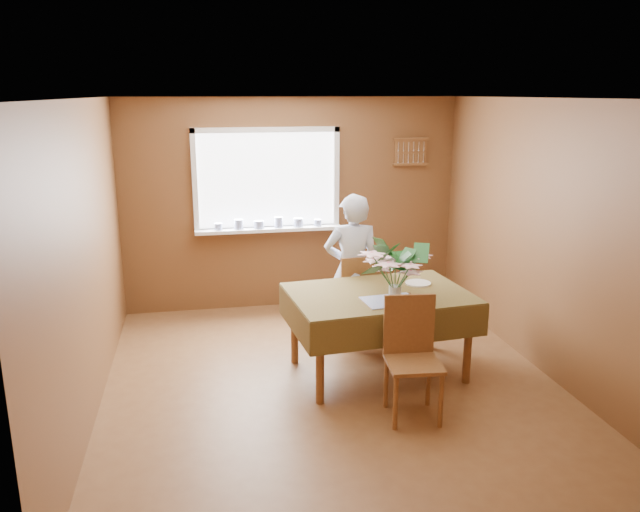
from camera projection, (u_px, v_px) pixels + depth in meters
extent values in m
plane|color=brown|center=(332.00, 384.00, 5.62)|extent=(4.50, 4.50, 0.00)
plane|color=white|center=(333.00, 98.00, 4.99)|extent=(4.50, 4.50, 0.00)
plane|color=brown|center=(292.00, 204.00, 7.44)|extent=(4.00, 0.00, 4.00)
plane|color=brown|center=(427.00, 355.00, 3.17)|extent=(4.00, 0.00, 4.00)
plane|color=brown|center=(86.00, 261.00, 4.93)|extent=(0.00, 4.50, 4.50)
plane|color=brown|center=(546.00, 239.00, 5.68)|extent=(0.00, 4.50, 4.50)
cube|color=white|center=(267.00, 180.00, 7.29)|extent=(1.60, 0.01, 1.10)
cube|color=white|center=(266.00, 130.00, 7.13)|extent=(1.72, 0.06, 0.06)
cube|color=white|center=(268.00, 229.00, 7.43)|extent=(1.72, 0.06, 0.06)
cube|color=white|center=(195.00, 182.00, 7.12)|extent=(0.06, 0.06, 1.22)
cube|color=white|center=(336.00, 178.00, 7.44)|extent=(0.06, 0.06, 1.22)
cube|color=white|center=(269.00, 229.00, 7.36)|extent=(1.72, 0.20, 0.04)
cylinder|color=white|center=(218.00, 227.00, 7.21)|extent=(0.09, 0.09, 0.08)
cylinder|color=white|center=(239.00, 224.00, 7.25)|extent=(0.11, 0.11, 0.12)
cylinder|color=white|center=(259.00, 224.00, 7.30)|extent=(0.12, 0.12, 0.09)
cylinder|color=white|center=(279.00, 222.00, 7.34)|extent=(0.10, 0.10, 0.13)
cylinder|color=white|center=(298.00, 222.00, 7.39)|extent=(0.11, 0.11, 0.10)
cylinder|color=white|center=(318.00, 223.00, 7.43)|extent=(0.09, 0.09, 0.08)
cube|color=brown|center=(410.00, 152.00, 7.54)|extent=(0.40, 0.03, 0.30)
cube|color=brown|center=(411.00, 139.00, 7.49)|extent=(0.44, 0.04, 0.03)
cube|color=brown|center=(410.00, 164.00, 7.56)|extent=(0.44, 0.04, 0.03)
cylinder|color=brown|center=(320.00, 363.00, 5.18)|extent=(0.07, 0.07, 0.73)
cylinder|color=brown|center=(468.00, 345.00, 5.56)|extent=(0.07, 0.07, 0.73)
cylinder|color=brown|center=(294.00, 327.00, 5.98)|extent=(0.07, 0.07, 0.73)
cylinder|color=brown|center=(425.00, 313.00, 6.36)|extent=(0.07, 0.07, 0.73)
cube|color=brown|center=(379.00, 296.00, 5.67)|extent=(1.63, 1.17, 0.04)
cube|color=#483A1A|center=(379.00, 293.00, 5.67)|extent=(1.70, 1.23, 0.01)
cube|color=#483A1A|center=(403.00, 330.00, 5.20)|extent=(1.60, 0.16, 0.29)
cube|color=#483A1A|center=(358.00, 291.00, 6.21)|extent=(1.60, 0.16, 0.29)
cube|color=#483A1A|center=(294.00, 317.00, 5.49)|extent=(0.11, 1.09, 0.29)
cube|color=#483A1A|center=(457.00, 301.00, 5.93)|extent=(0.11, 1.09, 0.29)
cube|color=#4888CD|center=(390.00, 301.00, 5.43)|extent=(0.49, 0.38, 0.01)
cylinder|color=brown|center=(366.00, 313.00, 6.79)|extent=(0.04, 0.04, 0.43)
cylinder|color=brown|center=(335.00, 315.00, 6.72)|extent=(0.04, 0.04, 0.43)
cylinder|color=brown|center=(376.00, 324.00, 6.46)|extent=(0.04, 0.04, 0.43)
cylinder|color=brown|center=(343.00, 327.00, 6.39)|extent=(0.04, 0.04, 0.43)
cube|color=brown|center=(355.00, 299.00, 6.53)|extent=(0.41, 0.41, 0.03)
cube|color=brown|center=(361.00, 281.00, 6.29)|extent=(0.41, 0.04, 0.48)
cylinder|color=brown|center=(396.00, 403.00, 4.81)|extent=(0.04, 0.04, 0.45)
cylinder|color=brown|center=(441.00, 401.00, 4.84)|extent=(0.04, 0.04, 0.45)
cylinder|color=brown|center=(386.00, 382.00, 5.15)|extent=(0.04, 0.04, 0.45)
cylinder|color=brown|center=(428.00, 380.00, 5.19)|extent=(0.04, 0.04, 0.45)
cube|color=brown|center=(414.00, 364.00, 4.94)|extent=(0.45, 0.45, 0.03)
cube|color=brown|center=(409.00, 324.00, 5.06)|extent=(0.42, 0.07, 0.50)
imported|color=white|center=(352.00, 270.00, 6.35)|extent=(0.61, 0.43, 1.58)
cylinder|color=white|center=(395.00, 294.00, 5.41)|extent=(0.11, 0.11, 0.14)
cylinder|color=#33662D|center=(395.00, 282.00, 5.38)|extent=(0.07, 0.07, 0.10)
cylinder|color=white|center=(418.00, 283.00, 5.92)|extent=(0.26, 0.26, 0.01)
cube|color=silver|center=(412.00, 296.00, 5.53)|extent=(0.03, 0.20, 0.00)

